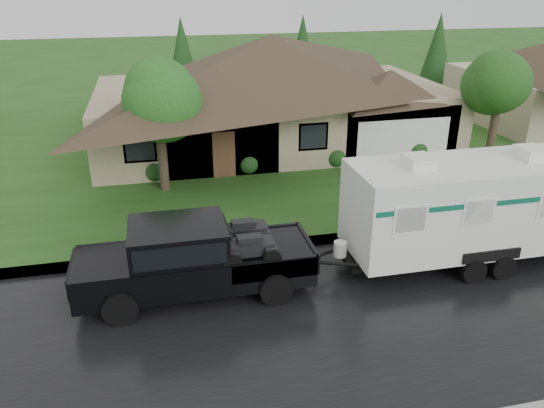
# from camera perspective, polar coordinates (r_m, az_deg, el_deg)

# --- Properties ---
(ground) EXTENTS (140.00, 140.00, 0.00)m
(ground) POSITION_cam_1_polar(r_m,az_deg,el_deg) (16.47, 3.71, -8.04)
(ground) COLOR #244B17
(ground) RESTS_ON ground
(road) EXTENTS (140.00, 8.00, 0.01)m
(road) POSITION_cam_1_polar(r_m,az_deg,el_deg) (14.89, 5.90, -11.95)
(road) COLOR black
(road) RESTS_ON ground
(curb) EXTENTS (140.00, 0.50, 0.15)m
(curb) POSITION_cam_1_polar(r_m,az_deg,el_deg) (18.32, 1.75, -4.24)
(curb) COLOR gray
(curb) RESTS_ON ground
(lawn) EXTENTS (140.00, 26.00, 0.15)m
(lawn) POSITION_cam_1_polar(r_m,az_deg,el_deg) (29.95, -4.36, 6.97)
(lawn) COLOR #244B17
(lawn) RESTS_ON ground
(house_main) EXTENTS (19.44, 10.80, 6.90)m
(house_main) POSITION_cam_1_polar(r_m,az_deg,el_deg) (28.44, 0.48, 13.43)
(house_main) COLOR gray
(house_main) RESTS_ON lawn
(tree_left_green) EXTENTS (3.42, 3.42, 5.67)m
(tree_left_green) POSITION_cam_1_polar(r_m,az_deg,el_deg) (21.96, -12.22, 11.13)
(tree_left_green) COLOR #382B1E
(tree_left_green) RESTS_ON lawn
(tree_right_green) EXTENTS (3.32, 3.32, 5.49)m
(tree_right_green) POSITION_cam_1_polar(r_m,az_deg,el_deg) (27.27, 23.42, 11.88)
(tree_right_green) COLOR #382B1E
(tree_right_green) RESTS_ON lawn
(shrub_row) EXTENTS (13.60, 1.00, 1.00)m
(shrub_row) POSITION_cam_1_polar(r_m,az_deg,el_deg) (24.84, 2.20, 4.87)
(shrub_row) COLOR #143814
(shrub_row) RESTS_ON lawn
(pickup_truck) EXTENTS (6.70, 2.54, 2.23)m
(pickup_truck) POSITION_cam_1_polar(r_m,az_deg,el_deg) (15.39, -8.75, -5.58)
(pickup_truck) COLOR black
(pickup_truck) RESTS_ON ground
(travel_trailer) EXTENTS (8.26, 2.90, 3.71)m
(travel_trailer) POSITION_cam_1_polar(r_m,az_deg,el_deg) (17.76, 20.68, -0.03)
(travel_trailer) COLOR white
(travel_trailer) RESTS_ON ground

